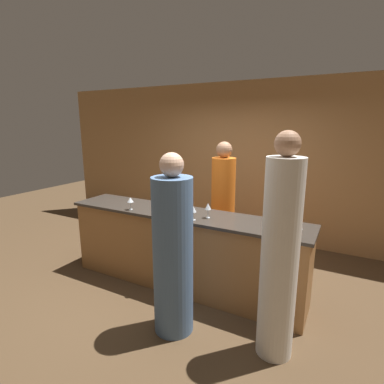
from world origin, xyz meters
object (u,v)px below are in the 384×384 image
Objects in this scene: bartender at (223,209)px; guest_1 at (280,256)px; guest_0 at (173,253)px; wine_bottle_0 at (185,208)px.

bartender is 1.82m from guest_1.
guest_0 is at bearing -170.89° from guest_1.
bartender is at bearing 94.80° from guest_0.
guest_0 is 1.01m from guest_1.
guest_1 is 7.34× the size of wine_bottle_0.
guest_1 is at bearing -21.56° from wine_bottle_0.
guest_1 reaches higher than bartender.
guest_0 is (0.13, -1.59, -0.02)m from bartender.
wine_bottle_0 is at bearing 84.16° from bartender.
guest_0 is at bearing -70.17° from wine_bottle_0.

